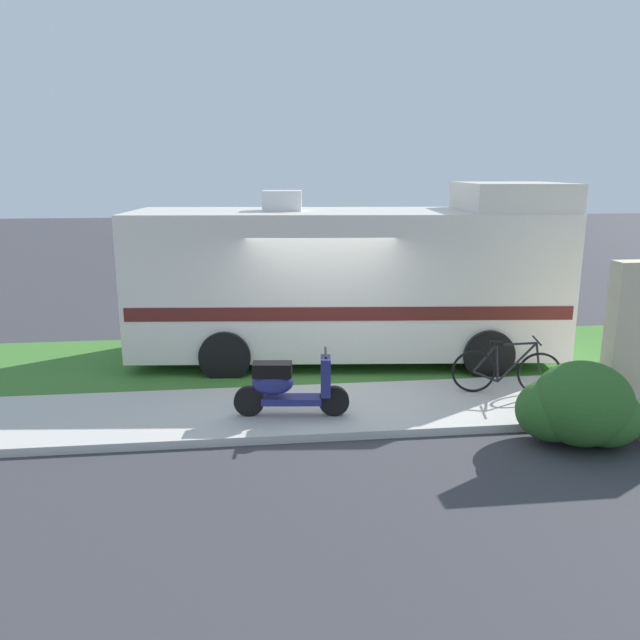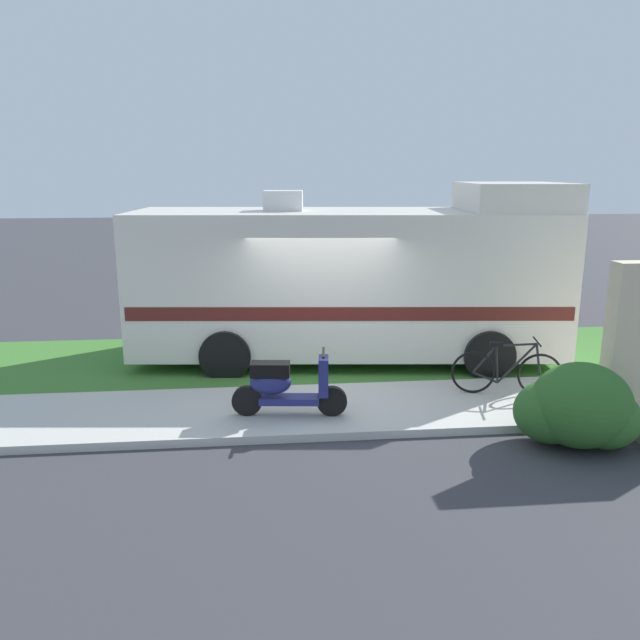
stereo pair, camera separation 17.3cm
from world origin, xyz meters
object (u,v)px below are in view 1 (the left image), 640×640
Objects in this scene: bottle_green at (551,377)px; pickup_truck_near at (439,272)px; motorhome_rv at (352,279)px; bottle_spare at (612,399)px; scooter at (287,386)px; bicycle at (506,370)px.

pickup_truck_near is at bearing 89.49° from bottle_green.
motorhome_rv is 28.04× the size of bottle_spare.
bottle_spare is (0.36, -7.58, -0.72)m from pickup_truck_near.
pickup_truck_near is (4.53, 7.36, 0.38)m from scooter.
pickup_truck_near is 7.62m from bottle_spare.
scooter is 5.83× the size of bottle_spare.
bottle_green is at bearing 20.49° from bicycle.
bicycle is 1.58m from bottle_spare.
pickup_truck_near reaches higher than bicycle.
bottle_green is at bearing 11.04° from scooter.
bicycle is (3.52, 0.52, -0.07)m from scooter.
bottle_spare is (3.45, -3.15, -1.36)m from motorhome_rv.
motorhome_rv reaches higher than scooter.
pickup_truck_near is at bearing 92.73° from bottle_spare.
motorhome_rv is at bearing 130.97° from bicycle.
motorhome_rv reaches higher than pickup_truck_near.
scooter is 5.89× the size of bottle_green.
bottle_green is (3.03, -2.05, -1.36)m from motorhome_rv.
scooter reaches higher than bottle_spare.
bicycle is (2.09, -2.40, -1.09)m from motorhome_rv.
bottle_spare is at bearing -69.06° from bottle_green.
pickup_truck_near is at bearing 81.65° from bicycle.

